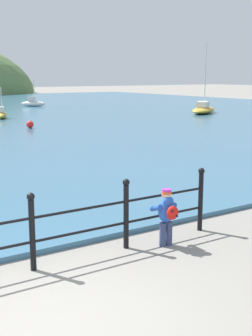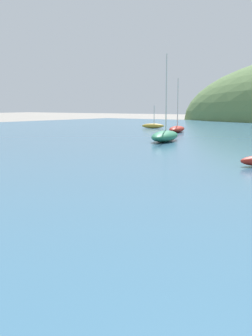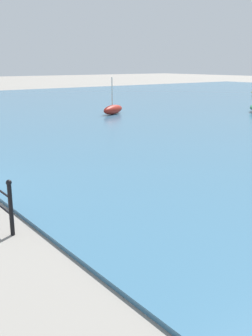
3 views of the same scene
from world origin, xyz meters
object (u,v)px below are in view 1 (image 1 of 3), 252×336
boat_blue_hull (2,114)px  mooring_buoy (30,124)px  boat_mid_harbor (203,109)px  boat_far_left (33,103)px  child_in_coat (167,212)px

boat_blue_hull → mooring_buoy: (-0.64, -6.30, -0.07)m
boat_mid_harbor → mooring_buoy: 14.56m
boat_mid_harbor → boat_far_left: size_ratio=2.20×
boat_far_left → mooring_buoy: (-6.89, -16.18, -0.11)m
boat_far_left → boat_blue_hull: bearing=-122.3°
boat_mid_harbor → boat_far_left: boat_mid_harbor is taller
boat_blue_hull → child_in_coat: bearing=-102.5°
child_in_coat → mooring_buoy: 18.14m
child_in_coat → boat_blue_hull: (5.29, 23.84, -0.25)m
boat_blue_hull → boat_far_left: size_ratio=0.91×
child_in_coat → boat_far_left: (11.54, 33.72, -0.20)m
boat_blue_hull → boat_mid_harbor: 14.38m
boat_blue_hull → boat_mid_harbor: size_ratio=0.41×
child_in_coat → boat_mid_harbor: size_ratio=0.20×
child_in_coat → mooring_buoy: bearing=75.1°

